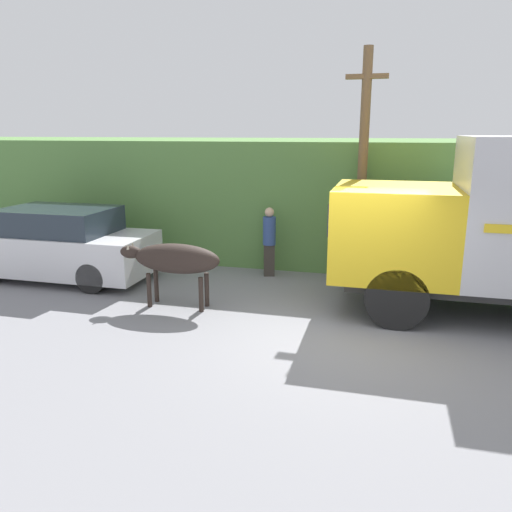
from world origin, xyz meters
name	(u,v)px	position (x,y,z in m)	size (l,w,h in m)	color
ground_plane	(345,333)	(0.00, 0.00, 0.00)	(60.00, 60.00, 0.00)	gray
hillside_embankment	(367,194)	(0.00, 6.96, 1.57)	(32.00, 6.69, 3.13)	#568442
brown_cow	(175,259)	(-3.36, 0.54, 0.96)	(2.08, 0.58, 1.27)	#2D231E
parked_suv	(57,245)	(-6.81, 1.67, 0.81)	(4.51, 1.85, 1.67)	silver
pedestrian_on_hill	(269,238)	(-2.07, 3.10, 0.92)	(0.37, 0.37, 1.65)	#38332D
utility_pole	(363,164)	(0.00, 3.29, 2.68)	(0.90, 0.21, 5.12)	brown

